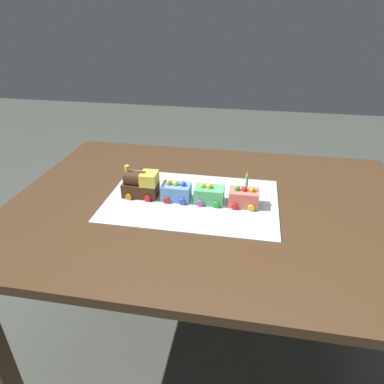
% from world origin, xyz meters
% --- Properties ---
extents(ground_plane, '(8.00, 8.00, 0.00)m').
position_xyz_m(ground_plane, '(0.00, 0.00, 0.00)').
color(ground_plane, '#474C44').
extents(dining_table, '(1.40, 1.00, 0.74)m').
position_xyz_m(dining_table, '(0.00, 0.00, 0.63)').
color(dining_table, '#4C331E').
rests_on(dining_table, ground).
extents(cake_board, '(0.60, 0.40, 0.00)m').
position_xyz_m(cake_board, '(-0.06, 0.00, 0.74)').
color(cake_board, silver).
rests_on(cake_board, dining_table).
extents(cake_locomotive, '(0.14, 0.08, 0.12)m').
position_xyz_m(cake_locomotive, '(-0.25, -0.01, 0.79)').
color(cake_locomotive, '#472816').
rests_on(cake_locomotive, cake_board).
extents(cake_car_hopper_sky_blue, '(0.10, 0.08, 0.07)m').
position_xyz_m(cake_car_hopper_sky_blue, '(-0.12, -0.01, 0.77)').
color(cake_car_hopper_sky_blue, '#669EEA').
rests_on(cake_car_hopper_sky_blue, cake_board).
extents(cake_car_gondola_mint_green, '(0.10, 0.08, 0.07)m').
position_xyz_m(cake_car_gondola_mint_green, '(0.00, -0.01, 0.77)').
color(cake_car_gondola_mint_green, '#59CC7A').
rests_on(cake_car_gondola_mint_green, cake_board).
extents(cake_car_caboose_coral, '(0.10, 0.08, 0.07)m').
position_xyz_m(cake_car_caboose_coral, '(0.12, -0.01, 0.77)').
color(cake_car_caboose_coral, '#F27260').
rests_on(cake_car_caboose_coral, cake_board).
extents(birthday_candle, '(0.01, 0.01, 0.06)m').
position_xyz_m(birthday_candle, '(0.12, -0.01, 0.84)').
color(birthday_candle, '#66D872').
rests_on(birthday_candle, cake_car_caboose_coral).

